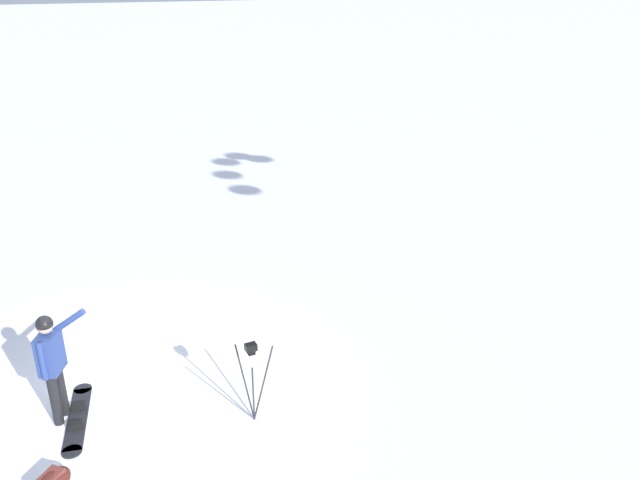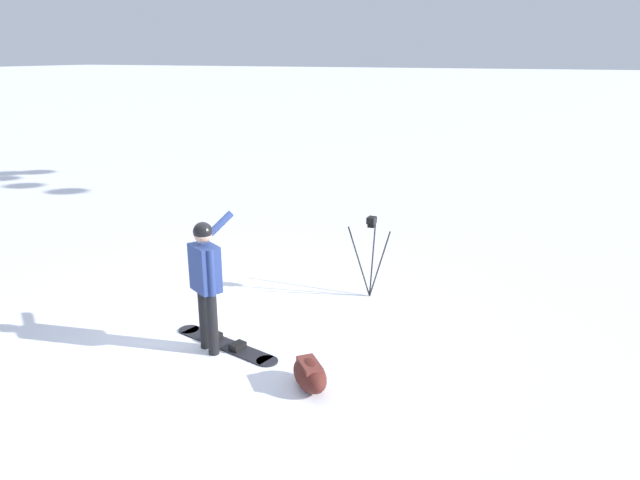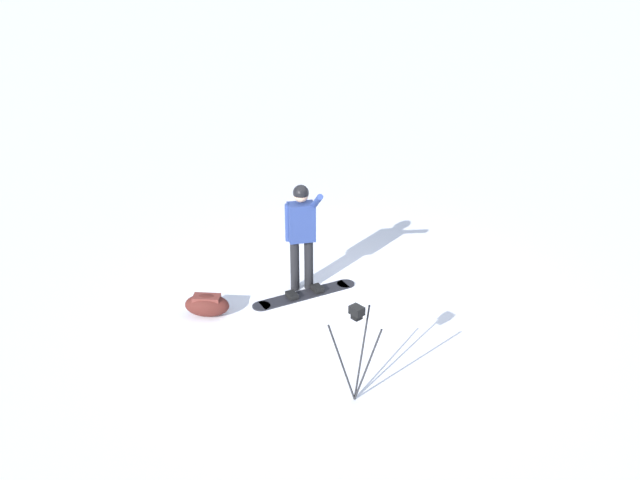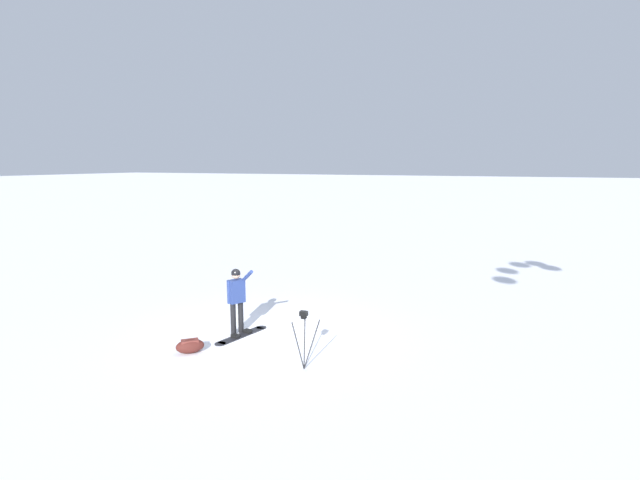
# 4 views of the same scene
# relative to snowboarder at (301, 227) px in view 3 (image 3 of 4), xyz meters

# --- Properties ---
(ground_plane) EXTENTS (300.00, 300.00, 0.00)m
(ground_plane) POSITION_rel_snowboarder_xyz_m (-0.20, 0.70, -1.06)
(ground_plane) COLOR white
(snowboarder) EXTENTS (0.48, 0.78, 1.76)m
(snowboarder) POSITION_rel_snowboarder_xyz_m (0.00, 0.00, 0.00)
(snowboarder) COLOR black
(snowboarder) RESTS_ON ground_plane
(snowboard) EXTENTS (1.70, 0.61, 0.10)m
(snowboard) POSITION_rel_snowboarder_xyz_m (0.11, 0.19, -1.04)
(snowboard) COLOR black
(snowboard) RESTS_ON ground_plane
(gear_bag_large) EXTENTS (0.70, 0.71, 0.34)m
(gear_bag_large) POSITION_rel_snowboarder_xyz_m (1.56, -0.30, -0.89)
(gear_bag_large) COLOR #4C1E19
(gear_bag_large) RESTS_ON ground_plane
(camera_tripod) EXTENTS (0.70, 0.50, 1.31)m
(camera_tripod) POSITION_rel_snowboarder_xyz_m (1.29, 2.55, -0.13)
(camera_tripod) COLOR #262628
(camera_tripod) RESTS_ON ground_plane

